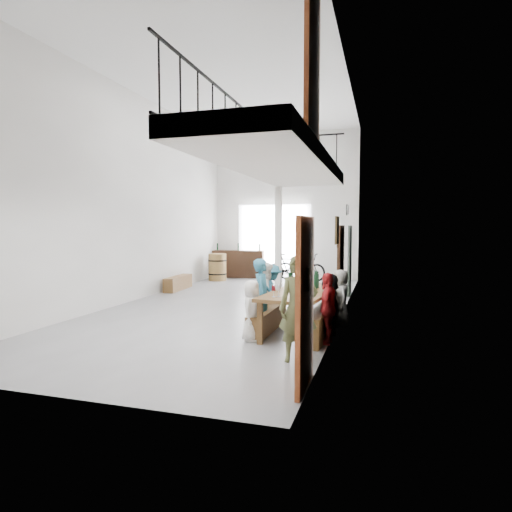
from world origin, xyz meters
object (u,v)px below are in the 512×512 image
(side_bench, at_px, (178,283))
(bicycle_near, at_px, (301,267))
(bench_inner, at_px, (268,319))
(serving_counter, at_px, (238,264))
(tasting_table, at_px, (302,295))
(host_standing, at_px, (298,309))
(oak_barrel, at_px, (217,267))

(side_bench, bearing_deg, bicycle_near, 46.16)
(bench_inner, distance_m, serving_counter, 8.51)
(tasting_table, height_order, host_standing, host_standing)
(tasting_table, height_order, serving_counter, serving_counter)
(tasting_table, relative_size, host_standing, 1.63)
(oak_barrel, height_order, serving_counter, serving_counter)
(bench_inner, height_order, oak_barrel, oak_barrel)
(bicycle_near, bearing_deg, side_bench, 149.36)
(tasting_table, xyz_separation_m, oak_barrel, (-4.35, 6.70, -0.22))
(side_bench, relative_size, oak_barrel, 1.54)
(tasting_table, xyz_separation_m, bench_inner, (-0.67, -0.02, -0.50))
(side_bench, height_order, serving_counter, serving_counter)
(host_standing, xyz_separation_m, bicycle_near, (-1.67, 9.33, -0.29))
(tasting_table, distance_m, host_standing, 1.74)
(tasting_table, bearing_deg, oak_barrel, 129.46)
(serving_counter, relative_size, bicycle_near, 1.05)
(side_bench, relative_size, serving_counter, 0.76)
(oak_barrel, height_order, bicycle_near, bicycle_near)
(bench_inner, distance_m, bicycle_near, 7.66)
(bench_inner, bearing_deg, tasting_table, 2.47)
(host_standing, bearing_deg, tasting_table, 90.73)
(bench_inner, relative_size, serving_counter, 0.93)
(host_standing, bearing_deg, bicycle_near, 92.67)
(oak_barrel, xyz_separation_m, host_standing, (4.60, -8.42, 0.29))
(oak_barrel, bearing_deg, bicycle_near, 17.25)
(tasting_table, xyz_separation_m, host_standing, (0.25, -1.72, 0.07))
(side_bench, bearing_deg, oak_barrel, 82.40)
(bench_inner, bearing_deg, host_standing, -60.74)
(tasting_table, relative_size, side_bench, 1.69)
(side_bench, xyz_separation_m, host_standing, (4.93, -5.94, 0.57))
(side_bench, relative_size, bicycle_near, 0.80)
(side_bench, bearing_deg, serving_counter, 78.32)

